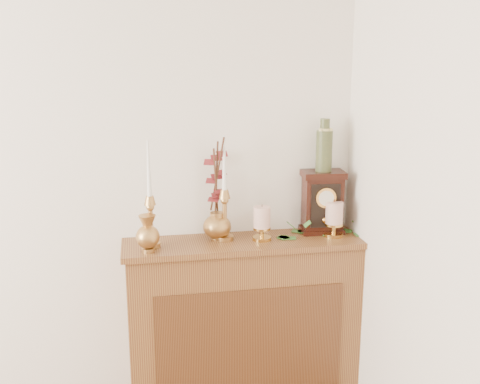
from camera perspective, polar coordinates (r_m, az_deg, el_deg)
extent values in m
cube|color=brown|center=(3.07, 0.42, -13.43)|extent=(1.20, 0.30, 0.90)
cube|color=brown|center=(2.96, 0.99, -15.51)|extent=(0.96, 0.01, 0.63)
cube|color=brown|center=(2.89, 0.43, -5.18)|extent=(1.24, 0.34, 0.03)
cylinder|color=tan|center=(2.82, -8.97, -5.32)|extent=(0.09, 0.09, 0.02)
sphere|color=tan|center=(2.81, -8.99, -4.68)|extent=(0.05, 0.05, 0.05)
cylinder|color=tan|center=(2.78, -9.05, -3.17)|extent=(0.02, 0.02, 0.15)
sphere|color=tan|center=(2.76, -9.11, -1.52)|extent=(0.04, 0.04, 0.04)
cone|color=tan|center=(2.75, -9.14, -0.86)|extent=(0.06, 0.06, 0.04)
cone|color=white|center=(2.72, -9.26, 2.30)|extent=(0.02, 0.02, 0.28)
cylinder|color=tan|center=(2.89, -1.55, -4.67)|extent=(0.09, 0.09, 0.02)
sphere|color=tan|center=(2.88, -1.56, -4.03)|extent=(0.05, 0.05, 0.05)
cylinder|color=tan|center=(2.85, -1.57, -2.52)|extent=(0.02, 0.02, 0.16)
sphere|color=tan|center=(2.83, -1.58, -0.87)|extent=(0.04, 0.04, 0.04)
cone|color=tan|center=(2.82, -1.58, -0.21)|extent=(0.06, 0.06, 0.05)
cone|color=white|center=(2.79, -1.60, 2.95)|extent=(0.02, 0.02, 0.28)
cylinder|color=tan|center=(2.74, -9.29, -5.85)|extent=(0.06, 0.06, 0.02)
sphere|color=tan|center=(2.72, -9.35, -4.51)|extent=(0.11, 0.11, 0.11)
cone|color=tan|center=(2.70, -9.41, -2.94)|extent=(0.08, 0.08, 0.06)
cylinder|color=tan|center=(2.90, -2.33, -4.71)|extent=(0.06, 0.06, 0.01)
ellipsoid|color=tan|center=(2.88, -2.34, -3.53)|extent=(0.15, 0.15, 0.12)
cylinder|color=tan|center=(2.86, -2.35, -2.34)|extent=(0.07, 0.07, 0.03)
cylinder|color=#472819|center=(2.83, -2.48, 1.14)|extent=(0.04, 0.09, 0.34)
cylinder|color=#472819|center=(2.83, -2.40, 1.45)|extent=(0.02, 0.08, 0.38)
cylinder|color=#472819|center=(2.83, -2.33, 1.76)|extent=(0.06, 0.12, 0.40)
cylinder|color=gold|center=(2.89, 2.22, -4.72)|extent=(0.10, 0.10, 0.02)
cylinder|color=gold|center=(2.88, 2.23, -4.17)|extent=(0.02, 0.02, 0.04)
cylinder|color=gold|center=(2.87, 2.23, -3.70)|extent=(0.09, 0.09, 0.01)
cylinder|color=beige|center=(2.86, 2.24, -2.56)|extent=(0.09, 0.09, 0.11)
cylinder|color=#472819|center=(2.84, 2.25, -1.41)|extent=(0.00, 0.00, 0.01)
cylinder|color=gold|center=(2.98, 9.47, -4.28)|extent=(0.10, 0.10, 0.02)
cylinder|color=gold|center=(2.98, 9.49, -3.72)|extent=(0.02, 0.02, 0.05)
cylinder|color=gold|center=(2.97, 9.51, -3.24)|extent=(0.10, 0.10, 0.01)
cylinder|color=beige|center=(2.95, 9.56, -2.08)|extent=(0.09, 0.09, 0.11)
cylinder|color=#472819|center=(2.94, 9.61, -0.91)|extent=(0.00, 0.00, 0.01)
cube|color=#3B742C|center=(3.03, 8.95, -4.09)|extent=(0.06, 0.07, 0.00)
cube|color=#3B742C|center=(2.93, 7.18, -4.62)|extent=(0.07, 0.07, 0.00)
cube|color=#3B742C|center=(3.07, 9.83, -3.91)|extent=(0.07, 0.06, 0.00)
cube|color=#3B742C|center=(3.07, 7.93, -3.81)|extent=(0.07, 0.06, 0.00)
cube|color=#3B742C|center=(3.09, 10.37, -3.77)|extent=(0.07, 0.07, 0.00)
cube|color=#3B742C|center=(3.14, 10.39, -3.53)|extent=(0.07, 0.06, 0.00)
cube|color=#3B742C|center=(2.97, 5.41, -4.37)|extent=(0.07, 0.06, 0.00)
cube|color=#3B742C|center=(3.06, 12.56, -4.09)|extent=(0.06, 0.05, 0.00)
cube|color=#3B742C|center=(3.08, 12.15, -3.94)|extent=(0.05, 0.06, 0.00)
cube|color=#3B742C|center=(2.94, 4.69, -4.53)|extent=(0.07, 0.07, 0.00)
cube|color=#3B742C|center=(2.94, 6.41, -4.55)|extent=(0.07, 0.06, 0.00)
cube|color=#3B742C|center=(2.94, 9.52, -4.64)|extent=(0.06, 0.07, 0.00)
cube|color=#3B742C|center=(2.94, 4.51, -4.53)|extent=(0.07, 0.07, 0.00)
cube|color=#3B742C|center=(3.08, 8.47, -3.75)|extent=(0.07, 0.07, 0.00)
cube|color=#3B742C|center=(3.10, 10.56, -3.76)|extent=(0.07, 0.07, 0.00)
cube|color=#3B742C|center=(2.95, 5.19, -3.37)|extent=(0.04, 0.05, 0.03)
cube|color=#3B742C|center=(2.90, 6.86, -3.24)|extent=(0.06, 0.06, 0.03)
cube|color=#3B742C|center=(3.06, 11.84, -2.81)|extent=(0.05, 0.06, 0.03)
cube|color=black|center=(3.05, 8.25, -3.80)|extent=(0.23, 0.17, 0.02)
cube|color=black|center=(3.01, 8.35, -1.18)|extent=(0.21, 0.15, 0.29)
cube|color=black|center=(2.98, 8.45, 1.81)|extent=(0.23, 0.17, 0.03)
cube|color=black|center=(2.95, 8.67, -1.41)|extent=(0.16, 0.02, 0.23)
cylinder|color=gold|center=(2.93, 8.73, -0.60)|extent=(0.11, 0.02, 0.11)
cylinder|color=silver|center=(2.93, 8.73, -0.60)|extent=(0.08, 0.01, 0.08)
sphere|color=gold|center=(2.97, 8.61, -2.84)|extent=(0.04, 0.04, 0.04)
cylinder|color=#1A352A|center=(2.96, 8.53, 4.14)|extent=(0.08, 0.08, 0.21)
cylinder|color=#1A352A|center=(2.94, 8.62, 6.70)|extent=(0.05, 0.05, 0.07)
cylinder|color=#DBC97E|center=(2.94, 8.61, 6.27)|extent=(0.06, 0.06, 0.02)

